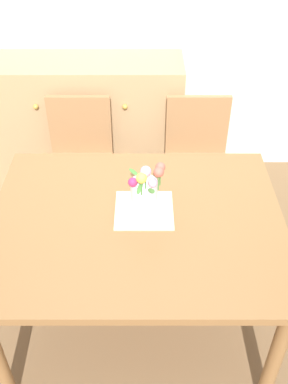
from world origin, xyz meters
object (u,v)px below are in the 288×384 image
at_px(chair_left, 80,155).
at_px(flower_vase, 145,193).
at_px(dresser, 87,125).
at_px(dining_table, 137,233).
at_px(chair_right, 197,155).

xyz_separation_m(chair_left, flower_vase, (0.43, -0.85, 0.37)).
height_order(dresser, flower_vase, flower_vase).
xyz_separation_m(dresser, flower_vase, (0.43, -1.27, 0.38)).
distance_m(dining_table, chair_right, 1.00).
bearing_deg(dining_table, chair_right, 66.54).
height_order(chair_left, chair_right, same).
bearing_deg(chair_right, chair_left, 0.00).
bearing_deg(flower_vase, dresser, 108.75).
xyz_separation_m(dining_table, dresser, (-0.39, 1.33, -0.17)).
xyz_separation_m(chair_right, flower_vase, (-0.35, -0.85, 0.37)).
relative_size(chair_left, chair_right, 1.00).
distance_m(chair_left, flower_vase, 1.02).
relative_size(dining_table, flower_vase, 4.83).
xyz_separation_m(chair_left, dresser, (0.00, 0.42, -0.02)).
distance_m(chair_right, dresser, 0.89).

